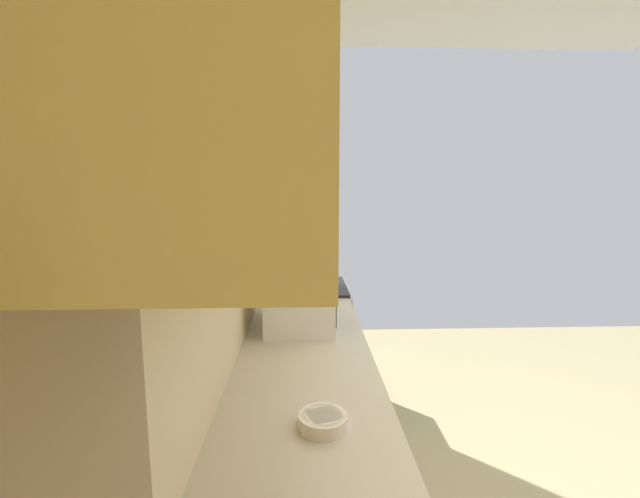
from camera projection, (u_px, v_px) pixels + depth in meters
name	position (u px, v px, depth m)	size (l,w,h in m)	color
wall_back	(213.00, 254.00, 1.62)	(3.84, 0.12, 2.78)	beige
upper_cabinets	(256.00, 97.00, 1.15)	(1.73, 0.33, 0.71)	#EAD46F
window_back_wall	(63.00, 498.00, 0.49)	(0.46, 0.02, 0.61)	#997A4C
oven_range	(306.00, 345.00, 3.11)	(0.61, 0.63, 1.09)	#B7BABF
microwave	(300.00, 297.00, 2.23)	(0.52, 0.36, 0.30)	white
bowl	(323.00, 420.00, 1.27)	(0.15, 0.15, 0.04)	silver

